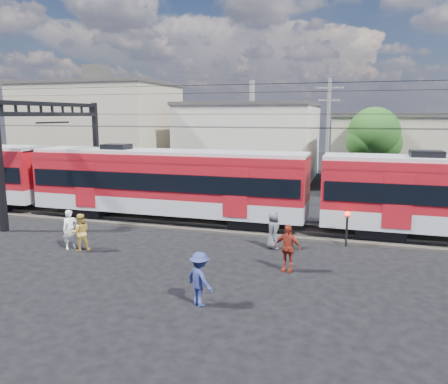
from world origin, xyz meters
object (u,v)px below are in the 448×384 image
Objects in this scene: pedestrian_a at (70,229)px; crossing_signal at (347,221)px; commuter_train at (170,181)px; pedestrian_c at (200,279)px.

pedestrian_a reaches higher than crossing_signal.
commuter_train is at bearing 168.42° from crossing_signal.
crossing_signal is at bearing -28.72° from pedestrian_a.
pedestrian_c is (5.49, -10.17, -1.50)m from commuter_train.
crossing_signal is at bearing -11.58° from commuter_train.
pedestrian_a is at bearing 5.09° from pedestrian_c.
pedestrian_a is (-2.38, -6.12, -1.48)m from commuter_train.
commuter_train reaches higher than pedestrian_a.
commuter_train is 6.74m from pedestrian_a.
commuter_train is at bearing 21.56° from pedestrian_a.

